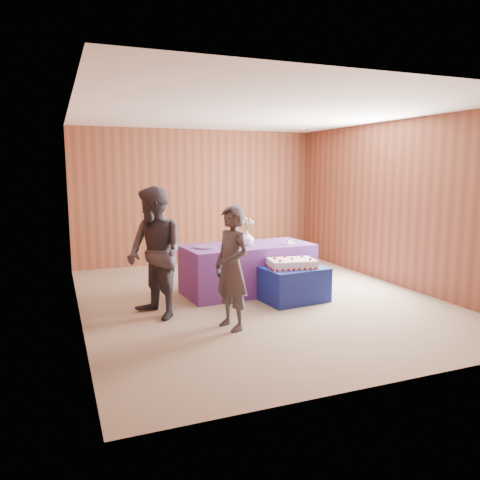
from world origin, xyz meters
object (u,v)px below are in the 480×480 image
serving_table (248,269)px  guest_left (232,268)px  cake_table (293,284)px  vase (247,238)px  sheet_cake (292,263)px  guest_right (155,253)px

serving_table → guest_left: size_ratio=1.34×
guest_left → cake_table: bearing=105.7°
cake_table → guest_left: (-1.26, -0.80, 0.50)m
vase → sheet_cake: bearing=-59.2°
cake_table → serving_table: bearing=115.9°
vase → guest_right: bearing=-155.2°
sheet_cake → guest_right: guest_right is taller
serving_table → vase: vase is taller
serving_table → sheet_cake: serving_table is taller
serving_table → guest_left: 1.74m
vase → guest_left: (-0.81, -1.49, -0.11)m
serving_table → cake_table: bearing=-62.1°
serving_table → guest_left: (-0.83, -1.48, 0.37)m
cake_table → guest_right: bearing=175.2°
guest_right → vase: bearing=92.3°
serving_table → guest_right: bearing=-159.6°
vase → guest_left: bearing=-118.6°
sheet_cake → guest_right: size_ratio=0.44×
cake_table → vase: vase is taller
sheet_cake → cake_table: bearing=24.1°
guest_right → guest_left: bearing=22.8°
serving_table → vase: 0.49m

